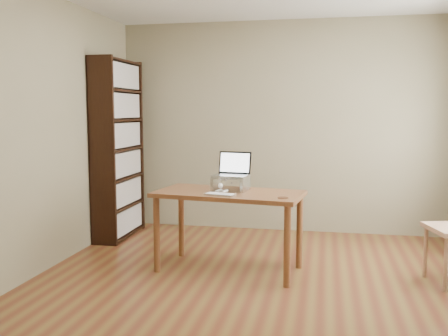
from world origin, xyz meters
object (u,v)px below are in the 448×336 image
keyboard (220,194)px  bookshelf (118,149)px  laptop (232,170)px  cat (230,183)px  desk (229,202)px

keyboard → bookshelf: bearing=153.9°
bookshelf → keyboard: size_ratio=7.32×
bookshelf → laptop: bearing=-29.5°
keyboard → cat: cat is taller
keyboard → laptop: bearing=96.8°
desk → cat: 0.20m
desk → cat: size_ratio=2.97×
desk → cat: bearing=102.5°
laptop → cat: bearing=-101.5°
bookshelf → cat: (1.52, -0.89, -0.23)m
laptop → keyboard: size_ratio=1.21×
laptop → desk: bearing=-82.2°
keyboard → cat: 0.34m
bookshelf → desk: 1.87m
desk → bookshelf: bearing=154.6°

